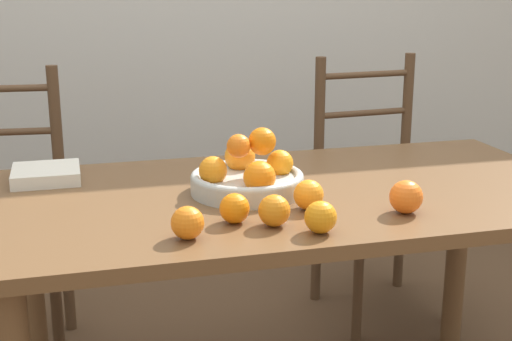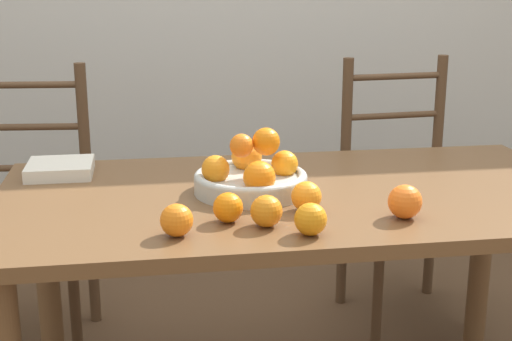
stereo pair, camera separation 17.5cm
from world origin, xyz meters
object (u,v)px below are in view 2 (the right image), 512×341
at_px(orange_loose_3, 405,202).
at_px(chair_right, 405,199).
at_px(orange_loose_0, 311,219).
at_px(orange_loose_4, 306,196).
at_px(orange_loose_1, 228,208).
at_px(orange_loose_5, 266,211).
at_px(book_stack, 60,169).
at_px(chair_left, 27,218).
at_px(orange_loose_2, 177,220).
at_px(fruit_bowl, 251,175).

bearing_deg(orange_loose_3, chair_right, 68.65).
bearing_deg(orange_loose_0, orange_loose_4, 80.35).
xyz_separation_m(orange_loose_1, orange_loose_5, (0.08, -0.04, 0.00)).
bearing_deg(orange_loose_3, book_stack, 148.74).
height_order(orange_loose_5, chair_right, chair_right).
bearing_deg(orange_loose_3, chair_left, 137.51).
relative_size(orange_loose_1, orange_loose_3, 0.87).
height_order(orange_loose_2, orange_loose_5, same).
bearing_deg(orange_loose_2, orange_loose_0, -7.66).
distance_m(orange_loose_0, chair_left, 1.29).
distance_m(fruit_bowl, orange_loose_5, 0.26).
bearing_deg(chair_right, orange_loose_2, -137.37).
bearing_deg(fruit_bowl, chair_left, 135.80).
bearing_deg(orange_loose_1, chair_left, 124.02).
height_order(orange_loose_4, chair_right, chair_right).
distance_m(chair_left, book_stack, 0.53).
xyz_separation_m(orange_loose_1, orange_loose_2, (-0.12, -0.07, 0.00)).
xyz_separation_m(orange_loose_0, orange_loose_4, (0.03, 0.16, 0.00)).
distance_m(fruit_bowl, orange_loose_1, 0.24).
height_order(orange_loose_4, orange_loose_5, same).
xyz_separation_m(orange_loose_3, chair_left, (-1.01, 0.92, -0.30)).
relative_size(fruit_bowl, orange_loose_2, 4.06).
height_order(orange_loose_3, orange_loose_5, orange_loose_3).
xyz_separation_m(orange_loose_3, orange_loose_5, (-0.33, -0.01, -0.00)).
bearing_deg(book_stack, orange_loose_5, -45.44).
bearing_deg(orange_loose_2, orange_loose_4, 20.85).
relative_size(orange_loose_3, orange_loose_5, 1.09).
xyz_separation_m(orange_loose_5, chair_left, (-0.68, 0.93, -0.30)).
bearing_deg(orange_loose_2, chair_left, 116.49).
height_order(chair_left, chair_right, same).
height_order(orange_loose_2, chair_left, chair_left).
xyz_separation_m(orange_loose_1, chair_left, (-0.60, 0.88, -0.30)).
relative_size(orange_loose_5, book_stack, 0.41).
xyz_separation_m(fruit_bowl, orange_loose_2, (-0.21, -0.29, -0.01)).
distance_m(fruit_bowl, chair_left, 1.00).
bearing_deg(chair_left, orange_loose_0, -47.07).
bearing_deg(orange_loose_3, orange_loose_2, -176.13).
height_order(orange_loose_2, book_stack, orange_loose_2).
distance_m(orange_loose_4, chair_left, 1.19).
xyz_separation_m(orange_loose_2, orange_loose_4, (0.31, 0.12, 0.00)).
distance_m(orange_loose_5, book_stack, 0.72).
xyz_separation_m(orange_loose_3, book_stack, (-0.83, 0.50, -0.02)).
bearing_deg(fruit_bowl, orange_loose_2, -125.40).
bearing_deg(book_stack, orange_loose_0, -44.51).
distance_m(fruit_bowl, orange_loose_2, 0.36).
xyz_separation_m(orange_loose_0, book_stack, (-0.59, 0.58, -0.02)).
bearing_deg(orange_loose_1, orange_loose_2, -148.95).
relative_size(orange_loose_1, chair_right, 0.07).
bearing_deg(fruit_bowl, book_stack, 154.01).
distance_m(orange_loose_3, book_stack, 0.97).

